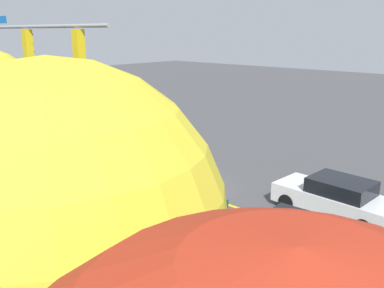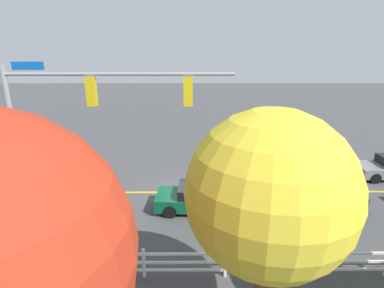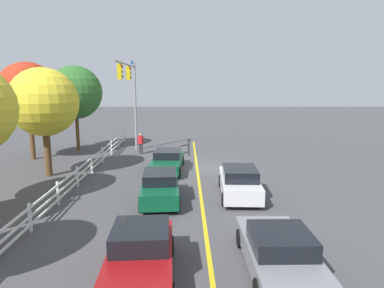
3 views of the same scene
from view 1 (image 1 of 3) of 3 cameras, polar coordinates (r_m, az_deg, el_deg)
ground_plane at (r=18.50m, az=-1.20°, el=-6.28°), size 120.00×120.00×0.00m
lane_center_stripe at (r=16.21m, az=9.22°, el=-9.70°), size 28.00×0.16×0.01m
signal_assembly at (r=17.47m, az=-22.36°, el=8.97°), size 8.08×0.38×7.39m
car_0 at (r=16.63m, az=19.27°, el=-7.03°), size 4.60×2.11×1.50m
car_1 at (r=13.08m, az=15.00°, el=-13.06°), size 4.05×2.01×1.43m
car_2 at (r=16.36m, az=-3.58°, el=-6.85°), size 4.86×2.14×1.32m
pedestrian at (r=19.06m, az=-20.15°, el=-3.63°), size 0.43×0.48×1.69m
white_rail_fence at (r=12.26m, az=-13.33°, el=-15.53°), size 26.10×0.10×1.15m
tree_4 at (r=5.26m, az=-17.70°, el=-11.18°), size 4.04×4.04×6.56m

